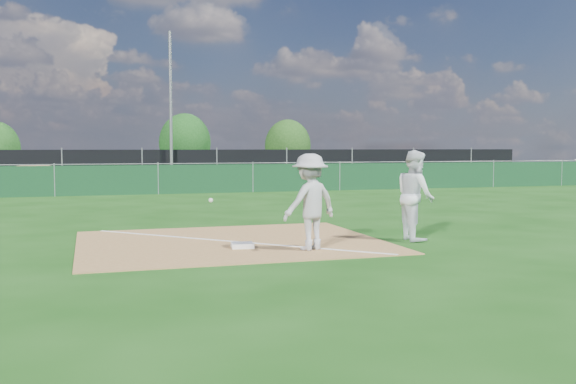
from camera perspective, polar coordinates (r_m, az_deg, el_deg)
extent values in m
plane|color=#12440E|center=(21.88, -10.10, -1.11)|extent=(90.00, 90.00, 0.00)
cube|color=#9D703E|center=(13.06, -5.07, -4.45)|extent=(6.00, 5.00, 0.02)
cube|color=white|center=(13.06, -5.07, -4.38)|extent=(5.01, 5.01, 0.01)
cube|color=#0E361B|center=(26.80, -11.47, 1.09)|extent=(44.00, 0.05, 1.20)
ellipsoid|color=olive|center=(30.24, -21.63, 1.18)|extent=(3.38, 2.60, 1.17)
cube|color=black|center=(34.75, -12.83, 2.21)|extent=(46.00, 0.04, 1.80)
cube|color=black|center=(39.77, -13.38, 1.12)|extent=(46.00, 9.00, 0.01)
cylinder|color=slate|center=(34.65, -10.38, 7.37)|extent=(0.16, 0.16, 8.00)
cube|color=white|center=(12.26, -4.08, -4.74)|extent=(0.46, 0.46, 0.09)
imported|color=silver|center=(11.90, 1.97, -0.87)|extent=(1.32, 1.03, 1.79)
sphere|color=white|center=(11.34, -6.88, -0.73)|extent=(0.08, 0.08, 0.08)
imported|color=white|center=(13.50, 11.24, -0.28)|extent=(0.80, 0.97, 1.87)
imported|color=#AFB2B7|center=(38.91, -20.15, 2.07)|extent=(4.82, 2.76, 1.55)
imported|color=black|center=(38.78, -15.82, 2.09)|extent=(4.56, 2.15, 1.45)
imported|color=black|center=(39.21, -6.11, 2.20)|extent=(5.02, 2.48, 1.40)
cylinder|color=#382316|center=(46.22, -9.13, 2.32)|extent=(0.24, 0.24, 1.22)
ellipsoid|color=#134413|center=(46.20, -9.15, 4.33)|extent=(3.65, 3.65, 4.20)
cylinder|color=#382316|center=(46.50, -0.02, 2.31)|extent=(0.24, 0.24, 1.11)
ellipsoid|color=#1C4413|center=(46.48, -0.02, 4.13)|extent=(3.32, 3.32, 3.82)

